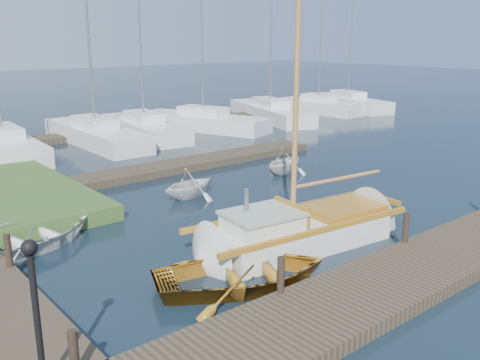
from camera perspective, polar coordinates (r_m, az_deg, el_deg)
ground at (r=16.96m, az=0.00°, el=-3.92°), size 160.00×160.00×0.00m
near_dock at (r=13.17m, az=17.06°, el=-9.72°), size 18.00×2.20×0.30m
far_dock at (r=23.11m, az=-6.41°, el=1.56°), size 14.00×1.60×0.30m
pontoon at (r=35.24m, az=-3.98°, el=6.31°), size 30.00×1.60×0.30m
mooring_post_0 at (r=9.23m, az=-17.30°, el=-17.24°), size 0.16×0.16×0.80m
mooring_post_1 at (r=11.38m, az=4.38°, el=-10.06°), size 0.16×0.16×0.80m
mooring_post_2 at (r=14.64m, az=17.28°, el=-4.87°), size 0.16×0.16×0.80m
mooring_post_4 at (r=13.67m, az=-23.48°, el=-6.90°), size 0.16×0.16×0.80m
lamp_post at (r=8.53m, az=-21.08°, el=-11.41°), size 0.24×0.24×2.44m
sailboat at (r=14.75m, az=6.72°, el=-5.58°), size 7.32×2.70×9.83m
dinghy at (r=12.31m, az=0.37°, el=-9.42°), size 4.86×4.22×0.84m
tender_a at (r=15.44m, az=-22.02°, el=-5.37°), size 4.52×3.60×0.84m
tender_b at (r=18.89m, az=-5.35°, el=-0.13°), size 2.46×2.20×1.17m
tender_d at (r=22.29m, az=4.83°, el=2.25°), size 2.59×2.36×1.17m
marina_boat_0 at (r=27.92m, az=-23.92°, el=3.59°), size 2.66×8.40×11.28m
marina_boat_1 at (r=29.33m, az=-15.18°, el=4.85°), size 2.31×8.90×10.88m
marina_boat_2 at (r=30.82m, az=-10.18°, el=5.65°), size 3.12×8.19×12.17m
marina_boat_3 at (r=32.70m, az=-3.95°, el=6.37°), size 4.89×8.65×11.12m
marina_boat_5 at (r=36.86m, az=3.21°, el=7.36°), size 4.96×9.67×11.26m
marina_boat_6 at (r=40.27m, az=8.36°, el=7.89°), size 2.82×6.91×9.53m
marina_boat_7 at (r=42.88m, az=11.41°, el=8.20°), size 3.99×8.52×11.59m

